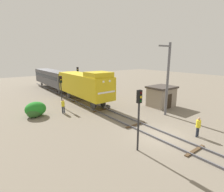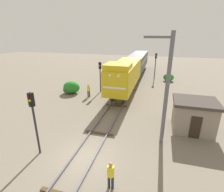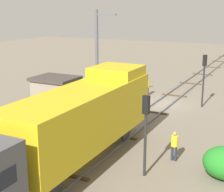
{
  "view_description": "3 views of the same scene",
  "coord_description": "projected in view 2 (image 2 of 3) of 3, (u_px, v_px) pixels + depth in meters",
  "views": [
    {
      "loc": [
        -11.63,
        -8.42,
        6.72
      ],
      "look_at": [
        1.12,
        8.32,
        1.83
      ],
      "focal_mm": 28.0,
      "sensor_mm": 36.0,
      "label": 1
    },
    {
      "loc": [
        4.37,
        -8.85,
        8.01
      ],
      "look_at": [
        -0.41,
        8.53,
        1.35
      ],
      "focal_mm": 28.0,
      "sensor_mm": 36.0,
      "label": 2
    },
    {
      "loc": [
        -9.09,
        28.12,
        8.24
      ],
      "look_at": [
        0.83,
        8.6,
        2.58
      ],
      "focal_mm": 55.0,
      "sensor_mm": 36.0,
      "label": 3
    }
  ],
  "objects": [
    {
      "name": "locomotive",
      "position": [
        125.0,
        74.0,
        22.9
      ],
      "size": [
        2.9,
        11.6,
        4.6
      ],
      "color": "gold",
      "rests_on": "railway_track"
    },
    {
      "name": "traffic_signal_near",
      "position": [
        33.0,
        113.0,
        11.22
      ],
      "size": [
        0.32,
        0.34,
        4.46
      ],
      "color": "#262628",
      "rests_on": "ground"
    },
    {
      "name": "ground_plane",
      "position": [
        85.0,
        157.0,
        11.87
      ],
      "size": [
        108.56,
        108.56,
        0.0
      ],
      "primitive_type": "plane",
      "color": "#756B5B"
    },
    {
      "name": "bush_near",
      "position": [
        68.0,
        90.0,
        23.83
      ],
      "size": [
        1.52,
        1.25,
        1.11
      ],
      "primitive_type": "ellipsoid",
      "color": "#2D5C26",
      "rests_on": "ground"
    },
    {
      "name": "railway_track",
      "position": [
        84.0,
        156.0,
        11.84
      ],
      "size": [
        2.4,
        72.38,
        0.16
      ],
      "color": "#595960",
      "rests_on": "ground"
    },
    {
      "name": "catenary_mast",
      "position": [
        166.0,
        89.0,
        12.05
      ],
      "size": [
        1.94,
        0.28,
        8.09
      ],
      "color": "#595960",
      "rests_on": "ground"
    },
    {
      "name": "traffic_signal_mid",
      "position": [
        100.0,
        72.0,
        23.73
      ],
      "size": [
        0.32,
        0.34,
        4.17
      ],
      "color": "#262628",
      "rests_on": "ground"
    },
    {
      "name": "worker_near_track",
      "position": [
        111.0,
        173.0,
        9.18
      ],
      "size": [
        0.38,
        0.38,
        1.7
      ],
      "rotation": [
        0.0,
        0.0,
        5.4
      ],
      "color": "#262B38",
      "rests_on": "ground"
    },
    {
      "name": "passenger_car_leading",
      "position": [
        138.0,
        61.0,
        35.04
      ],
      "size": [
        2.84,
        14.0,
        3.66
      ],
      "color": "#4C4C51",
      "rests_on": "railway_track"
    },
    {
      "name": "traffic_signal_far",
      "position": [
        156.0,
        61.0,
        30.23
      ],
      "size": [
        0.32,
        0.34,
        4.57
      ],
      "color": "#262628",
      "rests_on": "ground"
    },
    {
      "name": "bush_far",
      "position": [
        72.0,
        87.0,
        24.01
      ],
      "size": [
        2.28,
        1.87,
        1.66
      ],
      "primitive_type": "ellipsoid",
      "color": "#248126",
      "rests_on": "ground"
    },
    {
      "name": "bush_mid",
      "position": [
        169.0,
        77.0,
        30.02
      ],
      "size": [
        1.76,
        1.44,
        1.28
      ],
      "primitive_type": "ellipsoid",
      "color": "#248726",
      "rests_on": "ground"
    },
    {
      "name": "worker_by_signal",
      "position": [
        89.0,
        90.0,
        22.45
      ],
      "size": [
        0.38,
        0.38,
        1.7
      ],
      "rotation": [
        0.0,
        0.0,
        3.88
      ],
      "color": "#262B38",
      "rests_on": "ground"
    },
    {
      "name": "relay_hut",
      "position": [
        194.0,
        115.0,
        14.7
      ],
      "size": [
        3.5,
        2.9,
        2.74
      ],
      "color": "gray",
      "rests_on": "ground"
    }
  ]
}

